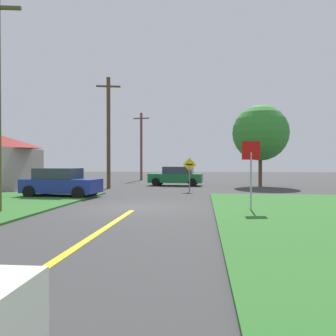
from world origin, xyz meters
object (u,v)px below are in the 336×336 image
Objects in this scene: stop_sign at (251,162)px; direction_sign at (189,171)px; car_approaching_junction at (176,176)px; utility_pole_mid at (109,131)px; utility_pole_far at (141,145)px; parked_car_near_building at (61,183)px; oak_tree_left at (260,133)px.

direction_sign is (-2.77, 8.97, -0.52)m from stop_sign.
stop_sign reaches higher than direction_sign.
car_approaching_junction is (-4.15, 14.76, -1.12)m from stop_sign.
utility_pole_mid is 1.10× the size of utility_pole_far.
direction_sign is at bearing 37.33° from parked_car_near_building.
utility_pole_far is at bearing -56.48° from car_approaching_junction.
utility_pole_mid is (-8.95, 10.92, 2.38)m from stop_sign.
stop_sign is 0.36× the size of utility_pole_far.
utility_pole_far is at bearing 112.90° from direction_sign.
direction_sign is (6.07, -14.37, -2.54)m from utility_pole_far.
utility_pole_mid reaches higher than stop_sign.
car_approaching_junction is at bearing 38.73° from utility_pole_mid.
car_approaching_junction is 0.56× the size of utility_pole_mid.
stop_sign is 1.21× the size of direction_sign.
car_approaching_junction is 11.70m from parked_car_near_building.
oak_tree_left reaches higher than car_approaching_junction.
parked_car_near_building is at bearing 65.97° from car_approaching_junction.
oak_tree_left is (7.01, -0.06, 3.61)m from car_approaching_junction.
car_approaching_junction is 10.27m from utility_pole_far.
car_approaching_junction is at bearing 103.39° from direction_sign.
utility_pole_far reaches higher than direction_sign.
parked_car_near_building is at bearing -97.61° from utility_pole_mid.
parked_car_near_building is 16.64m from oak_tree_left.
stop_sign is 0.41× the size of oak_tree_left.
utility_pole_far reaches higher than stop_sign.
utility_pole_mid reaches higher than parked_car_near_building.
car_approaching_junction is 1.06× the size of parked_car_near_building.
utility_pole_mid is at bearing -61.07° from stop_sign.
utility_pole_mid is 12.39m from oak_tree_left.
parked_car_near_building is at bearing -92.92° from utility_pole_far.
utility_pole_mid reaches higher than direction_sign.
direction_sign is (1.38, -5.79, 0.60)m from car_approaching_junction.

